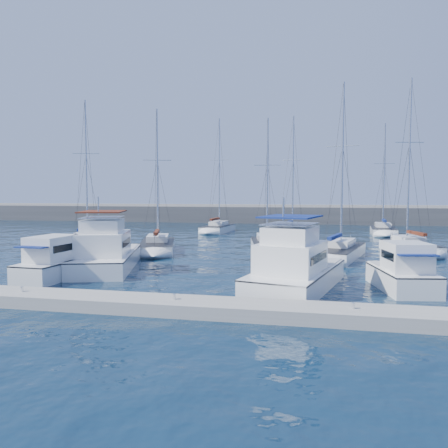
% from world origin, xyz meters
% --- Properties ---
extents(ground, '(220.00, 220.00, 0.00)m').
position_xyz_m(ground, '(0.00, 0.00, 0.00)').
color(ground, black).
rests_on(ground, ground).
extents(breakwater, '(160.00, 6.00, 4.45)m').
position_xyz_m(breakwater, '(0.00, 52.00, 1.05)').
color(breakwater, '#424244').
rests_on(breakwater, ground).
extents(dock, '(40.00, 2.20, 0.60)m').
position_xyz_m(dock, '(0.00, -11.00, 0.30)').
color(dock, gray).
rests_on(dock, ground).
extents(dock_cleat_near_port, '(0.16, 0.16, 0.25)m').
position_xyz_m(dock_cleat_near_port, '(-8.00, -11.00, 0.72)').
color(dock_cleat_near_port, silver).
rests_on(dock_cleat_near_port, dock).
extents(dock_cleat_centre, '(0.16, 0.16, 0.25)m').
position_xyz_m(dock_cleat_centre, '(0.00, -11.00, 0.72)').
color(dock_cleat_centre, silver).
rests_on(dock_cleat_centre, dock).
extents(dock_cleat_near_stbd, '(0.16, 0.16, 0.25)m').
position_xyz_m(dock_cleat_near_stbd, '(8.00, -11.00, 0.72)').
color(dock_cleat_near_stbd, silver).
rests_on(dock_cleat_near_stbd, dock).
extents(motor_yacht_port_outer, '(2.92, 6.88, 3.20)m').
position_xyz_m(motor_yacht_port_outer, '(-10.09, -4.60, 0.94)').
color(motor_yacht_port_outer, silver).
rests_on(motor_yacht_port_outer, ground).
extents(motor_yacht_port_inner, '(6.47, 10.63, 4.69)m').
position_xyz_m(motor_yacht_port_inner, '(-8.40, -1.21, 1.13)').
color(motor_yacht_port_inner, white).
rests_on(motor_yacht_port_inner, ground).
extents(motor_yacht_stbd_inner, '(5.81, 9.97, 4.69)m').
position_xyz_m(motor_yacht_stbd_inner, '(5.27, -5.25, 1.13)').
color(motor_yacht_stbd_inner, white).
rests_on(motor_yacht_stbd_inner, ground).
extents(motor_yacht_stbd_outer, '(3.45, 5.75, 3.20)m').
position_xyz_m(motor_yacht_stbd_outer, '(11.30, -4.05, 0.94)').
color(motor_yacht_stbd_outer, white).
rests_on(motor_yacht_stbd_outer, ground).
extents(sailboat_mid_a, '(4.82, 7.68, 15.46)m').
position_xyz_m(sailboat_mid_a, '(-16.81, 10.98, 0.54)').
color(sailboat_mid_a, white).
rests_on(sailboat_mid_a, ground).
extents(sailboat_mid_b, '(5.40, 8.89, 13.87)m').
position_xyz_m(sailboat_mid_b, '(-8.27, 9.00, 0.51)').
color(sailboat_mid_b, silver).
rests_on(sailboat_mid_b, ground).
extents(sailboat_mid_c, '(4.22, 7.38, 13.18)m').
position_xyz_m(sailboat_mid_c, '(1.85, 12.20, 0.52)').
color(sailboat_mid_c, silver).
rests_on(sailboat_mid_c, ground).
extents(sailboat_mid_d, '(5.38, 9.65, 15.36)m').
position_xyz_m(sailboat_mid_d, '(8.38, 8.27, 0.52)').
color(sailboat_mid_d, silver).
rests_on(sailboat_mid_d, ground).
extents(sailboat_mid_e, '(4.64, 7.80, 16.48)m').
position_xyz_m(sailboat_mid_e, '(15.02, 12.79, 0.56)').
color(sailboat_mid_e, white).
rests_on(sailboat_mid_e, ground).
extents(sailboat_back_a, '(3.63, 8.41, 16.54)m').
position_xyz_m(sailboat_back_a, '(-7.22, 30.57, 0.54)').
color(sailboat_back_a, white).
rests_on(sailboat_back_a, ground).
extents(sailboat_back_b, '(5.02, 9.56, 15.61)m').
position_xyz_m(sailboat_back_b, '(3.37, 25.33, 0.52)').
color(sailboat_back_b, silver).
rests_on(sailboat_back_b, ground).
extents(sailboat_back_c, '(3.66, 8.63, 15.33)m').
position_xyz_m(sailboat_back_c, '(15.42, 31.86, 0.53)').
color(sailboat_back_c, white).
rests_on(sailboat_back_c, ground).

